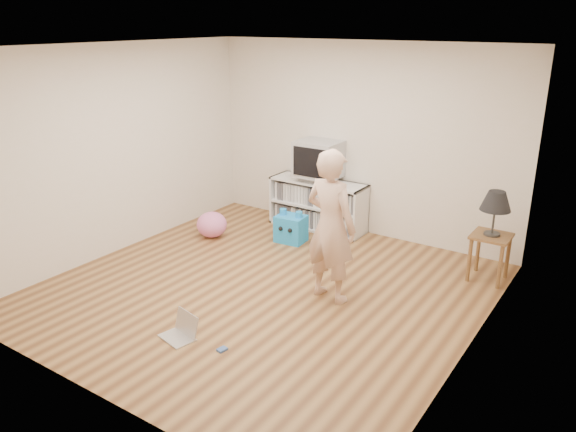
# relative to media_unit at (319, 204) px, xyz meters

# --- Properties ---
(ground) EXTENTS (4.50, 4.50, 0.00)m
(ground) POSITION_rel_media_unit_xyz_m (0.51, -2.04, -0.35)
(ground) COLOR brown
(ground) RESTS_ON ground
(walls) EXTENTS (4.52, 4.52, 2.60)m
(walls) POSITION_rel_media_unit_xyz_m (0.51, -2.04, 0.95)
(walls) COLOR silver
(walls) RESTS_ON ground
(ceiling) EXTENTS (4.50, 4.50, 0.01)m
(ceiling) POSITION_rel_media_unit_xyz_m (0.51, -2.04, 2.25)
(ceiling) COLOR white
(ceiling) RESTS_ON walls
(media_unit) EXTENTS (1.40, 0.45, 0.70)m
(media_unit) POSITION_rel_media_unit_xyz_m (0.00, 0.00, 0.00)
(media_unit) COLOR white
(media_unit) RESTS_ON ground
(dvd_deck) EXTENTS (0.45, 0.35, 0.07)m
(dvd_deck) POSITION_rel_media_unit_xyz_m (0.00, -0.02, 0.39)
(dvd_deck) COLOR gray
(dvd_deck) RESTS_ON media_unit
(crt_tv) EXTENTS (0.60, 0.53, 0.50)m
(crt_tv) POSITION_rel_media_unit_xyz_m (0.00, -0.02, 0.67)
(crt_tv) COLOR #AAAAAF
(crt_tv) RESTS_ON dvd_deck
(side_table) EXTENTS (0.42, 0.42, 0.55)m
(side_table) POSITION_rel_media_unit_xyz_m (2.50, -0.39, 0.07)
(side_table) COLOR brown
(side_table) RESTS_ON ground
(table_lamp) EXTENTS (0.34, 0.34, 0.52)m
(table_lamp) POSITION_rel_media_unit_xyz_m (2.50, -0.39, 0.59)
(table_lamp) COLOR #333333
(table_lamp) RESTS_ON side_table
(person) EXTENTS (0.65, 0.48, 1.65)m
(person) POSITION_rel_media_unit_xyz_m (1.20, -1.80, 0.47)
(person) COLOR beige
(person) RESTS_ON ground
(laptop) EXTENTS (0.38, 0.33, 0.23)m
(laptop) POSITION_rel_media_unit_xyz_m (0.44, -3.26, -0.29)
(laptop) COLOR silver
(laptop) RESTS_ON ground
(playing_cards) EXTENTS (0.08, 0.10, 0.02)m
(playing_cards) POSITION_rel_media_unit_xyz_m (0.91, -3.23, -0.34)
(playing_cards) COLOR #3F61AA
(playing_cards) RESTS_ON ground
(plush_blue) EXTENTS (0.41, 0.36, 0.44)m
(plush_blue) POSITION_rel_media_unit_xyz_m (-0.03, -0.68, -0.16)
(plush_blue) COLOR #178DE7
(plush_blue) RESTS_ON ground
(plush_pink) EXTENTS (0.46, 0.46, 0.35)m
(plush_pink) POSITION_rel_media_unit_xyz_m (-1.03, -1.13, -0.17)
(plush_pink) COLOR pink
(plush_pink) RESTS_ON ground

